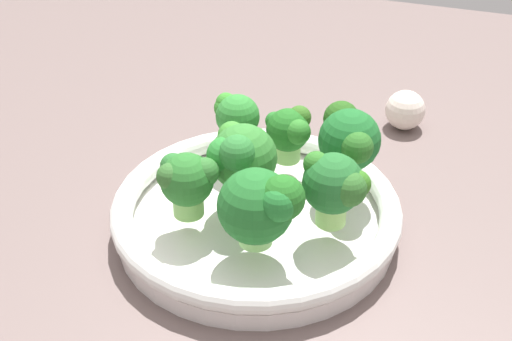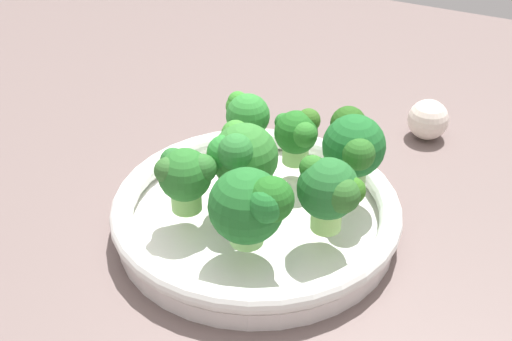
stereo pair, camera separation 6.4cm
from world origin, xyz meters
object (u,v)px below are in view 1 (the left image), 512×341
broccoli_floret_4 (261,206)px  garlic_bulb (405,110)px  broccoli_floret_1 (289,131)px  bowl (256,215)px  broccoli_floret_6 (240,156)px  broccoli_floret_5 (349,139)px  broccoli_floret_2 (187,180)px  broccoli_floret_0 (335,185)px  broccoli_floret_3 (235,117)px

broccoli_floret_4 → garlic_bulb: bearing=-104.4°
broccoli_floret_1 → garlic_bulb: (-8.88, -16.04, -4.68)cm
bowl → garlic_bulb: garlic_bulb is taller
broccoli_floret_6 → broccoli_floret_5: bearing=-147.5°
broccoli_floret_2 → garlic_bulb: broccoli_floret_2 is taller
broccoli_floret_6 → garlic_bulb: size_ratio=1.57×
bowl → broccoli_floret_2: 8.19cm
broccoli_floret_5 → garlic_bulb: (-2.87, -17.63, -5.89)cm
bowl → broccoli_floret_6: (1.49, -0.11, 5.93)cm
garlic_bulb → broccoli_floret_1: bearing=61.0°
broccoli_floret_1 → broccoli_floret_2: 12.44cm
broccoli_floret_0 → broccoli_floret_1: bearing=-53.0°
broccoli_floret_4 → garlic_bulb: 30.45cm
broccoli_floret_0 → broccoli_floret_2: size_ratio=1.13×
broccoli_floret_2 → garlic_bulb: bearing=-118.6°
broccoli_floret_0 → broccoli_floret_3: broccoli_floret_0 is taller
bowl → broccoli_floret_3: 10.17cm
broccoli_floret_6 → bowl: bearing=175.7°
broccoli_floret_3 → garlic_bulb: (-14.37, -15.86, -5.14)cm
broccoli_floret_2 → broccoli_floret_4: 7.56cm
broccoli_floret_1 → broccoli_floret_5: 6.33cm
broccoli_floret_3 → broccoli_floret_1: bearing=178.2°
broccoli_floret_1 → broccoli_floret_3: broccoli_floret_3 is taller
broccoli_floret_2 → broccoli_floret_5: broccoli_floret_5 is taller
broccoli_floret_3 → garlic_bulb: 22.01cm
bowl → broccoli_floret_1: size_ratio=4.92×
broccoli_floret_3 → broccoli_floret_5: bearing=171.2°
broccoli_floret_3 → broccoli_floret_5: size_ratio=0.83×
broccoli_floret_3 → broccoli_floret_2: bearing=88.2°
broccoli_floret_3 → broccoli_floret_5: 11.65cm
broccoli_floret_4 → broccoli_floret_5: bearing=-111.8°
broccoli_floret_5 → broccoli_floret_1: bearing=-14.9°
broccoli_floret_0 → broccoli_floret_6: size_ratio=0.95×
broccoli_floret_6 → broccoli_floret_0: bearing=170.5°
broccoli_floret_5 → broccoli_floret_6: bearing=32.5°
bowl → broccoli_floret_0: size_ratio=3.96×
broccoli_floret_2 → broccoli_floret_3: broccoli_floret_3 is taller
broccoli_floret_4 → broccoli_floret_5: broccoli_floret_5 is taller
broccoli_floret_3 → broccoli_floret_4: bearing=117.7°
broccoli_floret_0 → broccoli_floret_5: broccoli_floret_5 is taller
broccoli_floret_3 → broccoli_floret_4: 14.88cm
broccoli_floret_2 → broccoli_floret_4: bearing=164.5°
broccoli_floret_0 → broccoli_floret_2: 12.48cm
broccoli_floret_5 → broccoli_floret_4: bearing=68.2°
broccoli_floret_2 → broccoli_floret_4: size_ratio=0.81×
bowl → broccoli_floret_4: bearing=112.1°
broccoli_floret_1 → broccoli_floret_4: (-1.44, 13.00, 0.70)cm
broccoli_floret_0 → broccoli_floret_2: (12.22, 2.52, -0.45)cm
broccoli_floret_1 → broccoli_floret_4: broccoli_floret_4 is taller
broccoli_floret_2 → broccoli_floret_3: size_ratio=0.98×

